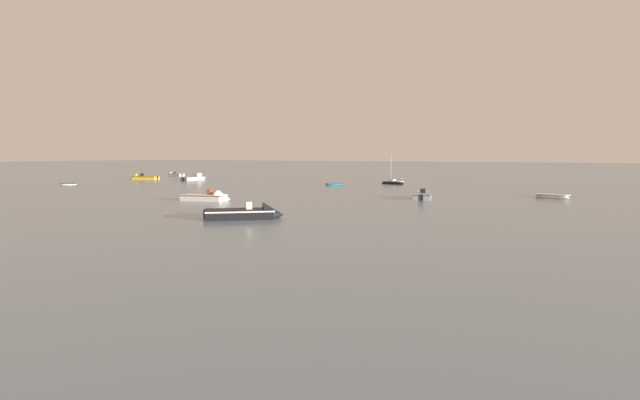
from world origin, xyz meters
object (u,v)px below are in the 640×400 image
at_px(rowboat_moored_1, 335,185).
at_px(motorboat_moored_8, 174,175).
at_px(motorboat_moored_9, 423,196).
at_px(rowboat_moored_3, 552,197).
at_px(motorboat_moored_2, 211,199).
at_px(motorboat_moored_1, 251,215).
at_px(motorboat_moored_4, 142,178).
at_px(motorboat_moored_3, 196,179).
at_px(sailboat_moored_0, 393,183).
at_px(rowboat_moored_0, 68,184).

xyz_separation_m(rowboat_moored_1, motorboat_moored_8, (-57.64, 17.20, 0.09)).
height_order(motorboat_moored_9, rowboat_moored_3, motorboat_moored_9).
bearing_deg(motorboat_moored_2, rowboat_moored_1, 83.16).
height_order(motorboat_moored_8, motorboat_moored_9, motorboat_moored_9).
relative_size(motorboat_moored_8, motorboat_moored_9, 0.84).
relative_size(motorboat_moored_1, rowboat_moored_3, 1.41).
bearing_deg(rowboat_moored_1, motorboat_moored_4, 128.70).
relative_size(motorboat_moored_1, motorboat_moored_9, 1.07).
height_order(motorboat_moored_3, rowboat_moored_1, motorboat_moored_3).
xyz_separation_m(motorboat_moored_2, sailboat_moored_0, (3.86, 45.21, -0.05)).
bearing_deg(motorboat_moored_1, motorboat_moored_8, 97.30).
xyz_separation_m(motorboat_moored_2, motorboat_moored_9, (20.29, 16.41, -0.02)).
bearing_deg(rowboat_moored_0, motorboat_moored_1, -53.66).
relative_size(motorboat_moored_3, rowboat_moored_3, 1.33).
bearing_deg(motorboat_moored_8, motorboat_moored_4, 120.70).
height_order(rowboat_moored_0, motorboat_moored_3, motorboat_moored_3).
bearing_deg(sailboat_moored_0, rowboat_moored_1, 66.37).
xyz_separation_m(motorboat_moored_4, rowboat_moored_1, (47.21, 2.49, -0.15)).
distance_m(rowboat_moored_1, rowboat_moored_3, 39.03).
distance_m(motorboat_moored_1, rowboat_moored_1, 51.18).
distance_m(motorboat_moored_3, rowboat_moored_3, 73.29).
xyz_separation_m(motorboat_moored_9, rowboat_moored_3, (13.81, 8.89, -0.08)).
xyz_separation_m(motorboat_moored_2, motorboat_moored_3, (-38.18, 37.45, 0.05)).
distance_m(motorboat_moored_4, rowboat_moored_1, 47.28).
height_order(motorboat_moored_4, motorboat_moored_8, motorboat_moored_4).
relative_size(sailboat_moored_0, rowboat_moored_3, 1.23).
bearing_deg(sailboat_moored_0, motorboat_moored_4, 26.99).
bearing_deg(motorboat_moored_2, motorboat_moored_3, 123.32).
height_order(rowboat_moored_0, motorboat_moored_2, motorboat_moored_2).
distance_m(motorboat_moored_1, rowboat_moored_3, 41.52).
xyz_separation_m(motorboat_moored_1, motorboat_moored_2, (-15.09, 11.62, -0.02)).
bearing_deg(motorboat_moored_3, motorboat_moored_9, -105.01).
height_order(motorboat_moored_1, rowboat_moored_1, motorboat_moored_1).
xyz_separation_m(rowboat_moored_1, motorboat_moored_9, (23.70, -19.69, 0.12)).
distance_m(motorboat_moored_3, rowboat_moored_1, 34.80).
height_order(motorboat_moored_2, motorboat_moored_8, motorboat_moored_2).
bearing_deg(motorboat_moored_2, motorboat_moored_8, 126.65).
bearing_deg(motorboat_moored_4, motorboat_moored_2, 127.57).
height_order(motorboat_moored_2, motorboat_moored_9, motorboat_moored_2).
xyz_separation_m(motorboat_moored_1, rowboat_moored_3, (19.01, 36.92, -0.13)).
height_order(motorboat_moored_2, rowboat_moored_1, motorboat_moored_2).
height_order(motorboat_moored_1, rowboat_moored_0, motorboat_moored_1).
distance_m(sailboat_moored_0, motorboat_moored_9, 33.16).
xyz_separation_m(motorboat_moored_3, motorboat_moored_8, (-22.87, 15.85, -0.11)).
relative_size(motorboat_moored_3, rowboat_moored_1, 1.72).
height_order(motorboat_moored_4, rowboat_moored_1, motorboat_moored_4).
xyz_separation_m(motorboat_moored_4, sailboat_moored_0, (54.48, 11.60, -0.06)).
xyz_separation_m(motorboat_moored_4, motorboat_moored_9, (70.91, -17.20, -0.03)).
xyz_separation_m(motorboat_moored_1, motorboat_moored_4, (-65.71, 45.23, -0.01)).
height_order(motorboat_moored_3, rowboat_moored_3, motorboat_moored_3).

